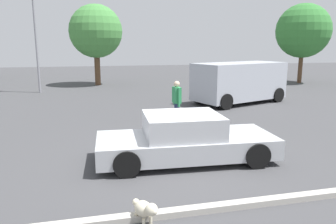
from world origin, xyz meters
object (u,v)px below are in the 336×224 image
sedan_foreground (185,139)px  pedestrian (177,99)px  light_post_near (35,24)px  van_white (239,81)px  dog (145,209)px

sedan_foreground → pedestrian: bearing=81.4°
pedestrian → light_post_near: size_ratio=0.27×
light_post_near → van_white: bearing=-31.2°
dog → van_white: van_white is taller
van_white → light_post_near: bearing=-51.2°
dog → pedestrian: (2.36, 6.69, 0.73)m
van_white → pedestrian: size_ratio=3.21×
sedan_foreground → dog: bearing=-115.1°
dog → pedestrian: 7.14m
sedan_foreground → pedestrian: size_ratio=2.81×
sedan_foreground → dog: size_ratio=8.21×
sedan_foreground → light_post_near: bearing=114.3°
sedan_foreground → light_post_near: light_post_near is taller
sedan_foreground → dog: sedan_foreground is taller
sedan_foreground → dog: (-1.55, -2.87, -0.30)m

